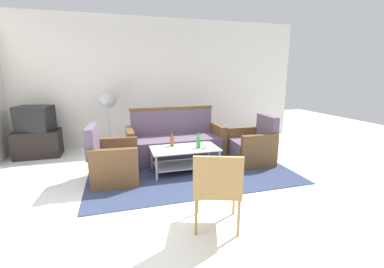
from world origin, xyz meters
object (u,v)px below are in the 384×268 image
Objects in this scene: bottle_brown at (172,141)px; pedestal_fan at (108,103)px; bottle_green at (198,142)px; television at (35,118)px; tv_stand at (38,144)px; couch at (175,142)px; wicker_chair at (217,185)px; armchair_right at (252,147)px; coffee_table at (185,156)px; armchair_left at (113,162)px; cup at (206,145)px.

pedestal_fan is (-1.02, 1.48, 0.52)m from bottle_brown.
bottle_green is 3.23m from television.
television is at bearing 75.46° from tv_stand.
couch reaches higher than bottle_brown.
couch is 0.85m from bottle_green.
tv_stand is 4.09m from wicker_chair.
armchair_right is 3.03m from pedestal_fan.
bottle_green is 0.45m from bottle_brown.
tv_stand is at bearing 147.95° from coffee_table.
tv_stand is at bearing 71.42° from armchair_right.
television reaches higher than bottle_green.
couch is 1.43× the size of pedestal_fan.
wicker_chair is at bearing 144.06° from armchair_right.
armchair_right is 3.45× the size of bottle_green.
tv_stand is 1.55m from pedestal_fan.
wicker_chair is (-1.42, -1.80, 0.21)m from armchair_right.
pedestal_fan reaches higher than wicker_chair.
armchair_left is 3.66× the size of bottle_brown.
armchair_right is at bearing 154.56° from couch.
coffee_table is 2.17m from pedestal_fan.
coffee_table is at bearing 106.14° from wicker_chair.
bottle_green is at bearing 102.12° from armchair_right.
television is (-2.76, 1.66, 0.26)m from bottle_green.
pedestal_fan is 3.54m from wicker_chair.
wicker_chair reaches higher than bottle_green.
television reaches higher than tv_stand.
armchair_right is 1.51m from bottle_brown.
armchair_left is 2.22m from television.
couch is 2.26× the size of tv_stand.
tv_stand is at bearing -177.88° from pedestal_fan.
couch is at bearing 89.32° from coffee_table.
armchair_left is 2.17m from tv_stand.
cup is (0.11, -0.05, -0.04)m from bottle_green.
wicker_chair is (-0.43, -1.56, 0.03)m from cup.
bottle_green is 3.23m from tv_stand.
wicker_chair reaches higher than coffee_table.
tv_stand is at bearing 148.93° from bottle_brown.
television reaches higher than wicker_chair.
bottle_green reaches higher than bottle_brown.
tv_stand is at bearing -134.94° from armchair_left.
television is (-2.55, 1.60, 0.49)m from coffee_table.
pedestal_fan is at bearing 61.11° from armchair_right.
pedestal_fan is (-1.21, 0.91, 0.70)m from couch.
television is (-1.42, 1.65, 0.47)m from armchair_left.
coffee_table is (-0.01, -0.73, -0.04)m from couch.
pedestal_fan reaches higher than coffee_table.
pedestal_fan reaches higher than armchair_right.
coffee_table is at bearing 97.75° from armchair_right.
coffee_table is 3.01m from tv_stand.
tv_stand is (-2.37, 1.43, -0.24)m from bottle_brown.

